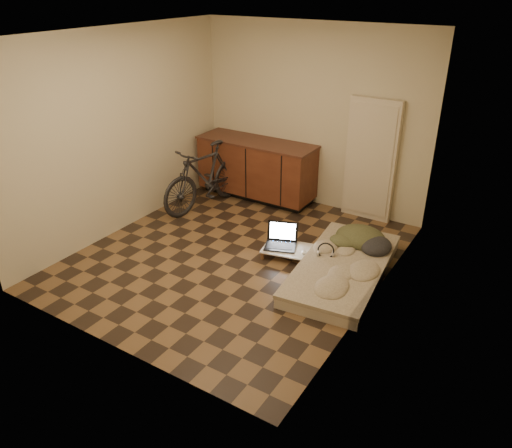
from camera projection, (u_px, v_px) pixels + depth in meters
The scene contains 10 objects.
room_shell at pixel (233, 156), 5.61m from camera, with size 3.50×4.00×2.60m.
cabinets at pixel (257, 169), 7.63m from camera, with size 1.84×0.62×0.91m.
appliance_panel at pixel (371, 160), 6.84m from camera, with size 0.70×0.10×1.70m, color beige.
bicycle at pixel (205, 173), 7.29m from camera, with size 0.48×1.63×1.06m, color black.
futon at pixel (343, 269), 5.77m from camera, with size 1.11×1.99×0.16m.
clothing_pile at pixel (365, 234), 6.09m from camera, with size 0.66×0.55×0.26m, color #404327, non-canonical shape.
headphones at pixel (326, 250), 5.84m from camera, with size 0.22×0.20×0.15m, color black, non-canonical shape.
lap_desk at pixel (290, 249), 6.15m from camera, with size 0.73×0.55×0.11m.
laptop at pixel (281, 241), 6.20m from camera, with size 0.48×0.45×0.26m.
mouse at pixel (304, 252), 6.02m from camera, with size 0.06×0.10×0.03m, color white.
Camera 1 is at (3.06, -4.41, 3.13)m, focal length 35.00 mm.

